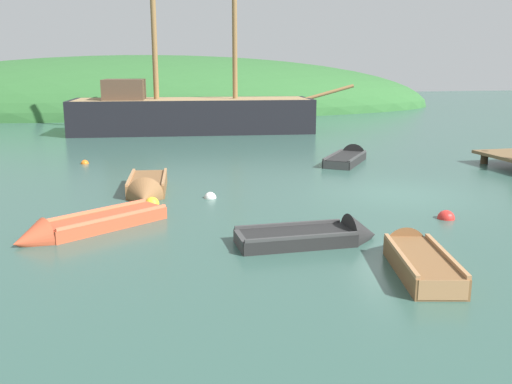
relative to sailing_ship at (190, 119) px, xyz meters
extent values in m
plane|color=#33564C|center=(4.04, -17.30, -0.73)|extent=(120.00, 120.00, 0.00)
cylinder|color=#433421|center=(9.88, -13.16, -0.78)|extent=(0.28, 0.28, 1.10)
ellipsoid|color=#2D602D|center=(-1.12, 18.21, -0.73)|extent=(52.01, 22.50, 9.24)
cube|color=black|center=(0.15, -0.02, -0.18)|extent=(13.84, 5.38, 2.70)
cube|color=#997A51|center=(0.15, -0.02, 1.12)|extent=(13.27, 5.01, 0.10)
cylinder|color=olive|center=(8.05, -0.90, 1.47)|extent=(2.95, 0.53, 0.97)
cylinder|color=olive|center=(2.57, -0.29, 6.02)|extent=(0.28, 0.28, 9.71)
cylinder|color=olive|center=(-1.86, 0.21, 5.54)|extent=(0.30, 0.30, 8.74)
cube|color=#4C3828|center=(-3.60, 0.40, 1.72)|extent=(2.49, 2.96, 1.10)
cube|color=black|center=(-0.37, -21.03, -0.65)|extent=(2.48, 1.07, 0.39)
cone|color=black|center=(1.19, -21.03, -0.65)|extent=(0.63, 1.02, 1.02)
cube|color=#3B3B3B|center=(-1.56, -21.03, -0.59)|extent=(0.12, 0.97, 0.28)
cube|color=#3B3B3B|center=(0.07, -21.03, -0.51)|extent=(0.18, 0.99, 0.05)
cube|color=#3B3B3B|center=(-0.80, -21.03, -0.51)|extent=(0.18, 0.99, 0.05)
cube|color=#3B3B3B|center=(-0.37, -21.53, -0.42)|extent=(2.43, 0.08, 0.07)
cube|color=#3B3B3B|center=(-0.37, -20.54, -0.42)|extent=(2.43, 0.08, 0.07)
cube|color=#C64C2D|center=(-4.36, -18.74, -0.64)|extent=(2.99, 2.39, 0.41)
cone|color=#C64C2D|center=(-5.91, -19.74, -0.64)|extent=(1.09, 1.13, 0.88)
cube|color=#FF6E48|center=(-3.16, -17.96, -0.58)|extent=(0.55, 0.76, 0.29)
cube|color=#FF6E48|center=(-4.79, -19.02, -0.49)|extent=(0.61, 0.81, 0.05)
cube|color=#FF6E48|center=(-3.93, -18.45, -0.49)|extent=(0.61, 0.81, 0.05)
cube|color=#FF6E48|center=(-4.59, -18.38, -0.40)|extent=(2.48, 1.65, 0.07)
cube|color=#FF6E48|center=(-4.13, -19.09, -0.40)|extent=(2.48, 1.65, 0.07)
cube|color=brown|center=(1.36, -23.31, -0.60)|extent=(1.45, 2.52, 0.49)
cone|color=brown|center=(1.72, -21.87, -0.60)|extent=(0.98, 0.80, 0.86)
cube|color=#AE7B4F|center=(1.09, -24.41, -0.53)|extent=(0.82, 0.31, 0.34)
cube|color=#AE7B4F|center=(1.46, -22.91, -0.42)|extent=(0.85, 0.38, 0.05)
cube|color=#AE7B4F|center=(1.26, -23.71, -0.42)|extent=(0.85, 0.38, 0.05)
cube|color=#AE7B4F|center=(1.76, -23.41, -0.33)|extent=(0.63, 2.27, 0.07)
cube|color=#AE7B4F|center=(0.96, -23.21, -0.33)|extent=(0.63, 2.27, 0.07)
cube|color=black|center=(4.57, -11.90, -0.64)|extent=(2.52, 2.88, 0.42)
cone|color=black|center=(5.61, -10.50, -0.64)|extent=(1.23, 1.16, 1.01)
cube|color=#3B3B3B|center=(3.77, -12.98, -0.58)|extent=(0.84, 0.67, 0.29)
cube|color=#3B3B3B|center=(4.87, -11.51, -0.49)|extent=(0.89, 0.73, 0.05)
cube|color=#3B3B3B|center=(4.28, -12.29, -0.49)|extent=(0.89, 0.73, 0.05)
cube|color=#3B3B3B|center=(4.97, -12.20, -0.40)|extent=(1.70, 2.25, 0.07)
cube|color=#3B3B3B|center=(4.18, -11.61, -0.40)|extent=(1.70, 2.25, 0.07)
cube|color=brown|center=(-3.17, -14.93, -0.59)|extent=(1.38, 2.64, 0.51)
cone|color=brown|center=(-3.35, -16.51, -0.59)|extent=(1.11, 0.76, 1.04)
cube|color=#AE7B4F|center=(-3.04, -13.72, -0.51)|extent=(1.00, 0.23, 0.36)
cube|color=#AE7B4F|center=(-3.22, -15.37, -0.39)|extent=(1.03, 0.29, 0.05)
cube|color=#AE7B4F|center=(-3.12, -14.49, -0.39)|extent=(1.03, 0.29, 0.05)
cube|color=#AE7B4F|center=(-3.68, -14.87, -0.30)|extent=(0.36, 2.48, 0.07)
cube|color=#AE7B4F|center=(-2.66, -14.98, -0.30)|extent=(0.36, 2.48, 0.07)
sphere|color=yellow|center=(-3.15, -16.72, -0.73)|extent=(0.39, 0.39, 0.39)
sphere|color=white|center=(-1.47, -16.39, -0.73)|extent=(0.35, 0.35, 0.35)
sphere|color=red|center=(3.94, -19.99, -0.73)|extent=(0.43, 0.43, 0.43)
sphere|color=orange|center=(-5.34, -9.52, -0.73)|extent=(0.30, 0.30, 0.30)
camera|label=1|loc=(-3.86, -31.93, 3.03)|focal=39.02mm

